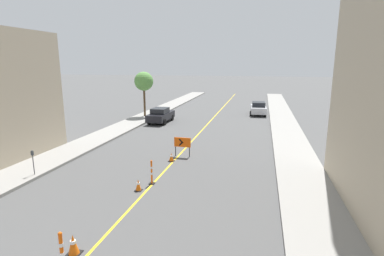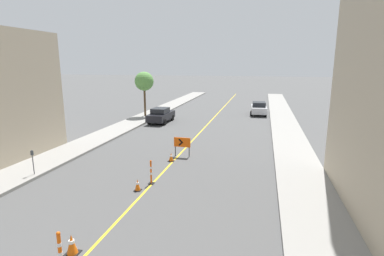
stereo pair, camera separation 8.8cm
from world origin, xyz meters
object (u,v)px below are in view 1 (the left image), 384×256
object	(u,v)px
arrow_barricade_primary	(182,143)
parking_meter_near_curb	(33,158)
delineator_post_front	(62,254)
parked_car_curb_mid	(258,108)
traffic_cone_fourth	(171,157)
street_tree_left_near	(144,82)
traffic_cone_third	(138,185)
parked_car_curb_near	(161,115)
delineator_post_rear	(152,174)
traffic_cone_second	(73,245)

from	to	relation	value
arrow_barricade_primary	parking_meter_near_curb	bearing A→B (deg)	-140.33
delineator_post_front	parked_car_curb_mid	distance (m)	31.03
traffic_cone_fourth	street_tree_left_near	bearing A→B (deg)	117.76
traffic_cone_third	delineator_post_front	xyz separation A→B (m)	(0.11, -6.04, 0.28)
traffic_cone_fourth	parked_car_curb_near	distance (m)	13.17
traffic_cone_third	parking_meter_near_curb	distance (m)	6.42
arrow_barricade_primary	parked_car_curb_near	size ratio (longest dim) A/B	0.31
delineator_post_rear	traffic_cone_third	bearing A→B (deg)	-109.72
arrow_barricade_primary	street_tree_left_near	xyz separation A→B (m)	(-8.24, 13.68, 3.21)
delineator_post_front	parked_car_curb_near	distance (m)	23.51
parking_meter_near_curb	arrow_barricade_primary	bearing A→B (deg)	38.27
traffic_cone_fourth	delineator_post_rear	distance (m)	3.82
traffic_cone_second	traffic_cone_third	world-z (taller)	traffic_cone_second
traffic_cone_second	delineator_post_front	bearing A→B (deg)	-77.45
parking_meter_near_curb	street_tree_left_near	size ratio (longest dim) A/B	0.27
traffic_cone_fourth	parking_meter_near_curb	size ratio (longest dim) A/B	0.40
delineator_post_front	street_tree_left_near	bearing A→B (deg)	106.60
parking_meter_near_curb	delineator_post_rear	bearing A→B (deg)	5.35
parking_meter_near_curb	parked_car_curb_mid	bearing A→B (deg)	63.99
traffic_cone_second	traffic_cone_third	bearing A→B (deg)	89.25
parked_car_curb_near	parked_car_curb_mid	xyz separation A→B (m)	(10.11, 7.54, 0.00)
parked_car_curb_near	street_tree_left_near	world-z (taller)	street_tree_left_near
traffic_cone_fourth	arrow_barricade_primary	xyz separation A→B (m)	(0.44, 1.13, 0.67)
delineator_post_front	traffic_cone_third	bearing A→B (deg)	91.02
parking_meter_near_curb	street_tree_left_near	distance (m)	19.52
arrow_barricade_primary	street_tree_left_near	world-z (taller)	street_tree_left_near
street_tree_left_near	traffic_cone_fourth	bearing A→B (deg)	-62.24
delineator_post_front	arrow_barricade_primary	xyz separation A→B (m)	(0.59, 11.96, 0.37)
traffic_cone_third	delineator_post_front	bearing A→B (deg)	-88.98
parked_car_curb_near	parking_meter_near_curb	xyz separation A→B (m)	(-1.68, -16.63, 0.35)
delineator_post_front	parking_meter_near_curb	distance (m)	9.11
parking_meter_near_curb	parked_car_curb_near	bearing A→B (deg)	84.22
parked_car_curb_near	delineator_post_front	bearing A→B (deg)	-76.82
delineator_post_rear	street_tree_left_near	bearing A→B (deg)	112.95
parked_car_curb_mid	parking_meter_near_curb	xyz separation A→B (m)	(-11.80, -24.17, 0.35)
delineator_post_front	parking_meter_near_curb	size ratio (longest dim) A/B	0.94
parked_car_curb_near	traffic_cone_fourth	bearing A→B (deg)	-66.53
traffic_cone_fourth	street_tree_left_near	world-z (taller)	street_tree_left_near
parked_car_curb_mid	street_tree_left_near	bearing A→B (deg)	-162.65
parking_meter_near_curb	street_tree_left_near	bearing A→B (deg)	93.50
traffic_cone_second	arrow_barricade_primary	size ratio (longest dim) A/B	0.53
traffic_cone_second	street_tree_left_near	world-z (taller)	street_tree_left_near
delineator_post_front	arrow_barricade_primary	distance (m)	11.98
traffic_cone_third	parked_car_curb_near	size ratio (longest dim) A/B	0.14
arrow_barricade_primary	parked_car_curb_mid	xyz separation A→B (m)	(4.74, 18.61, -0.15)
traffic_cone_fourth	parked_car_curb_mid	distance (m)	20.41
traffic_cone_second	street_tree_left_near	distance (m)	26.22
parked_car_curb_near	parking_meter_near_curb	size ratio (longest dim) A/B	3.11
traffic_cone_third	traffic_cone_fourth	xyz separation A→B (m)	(0.26, 4.78, -0.02)
traffic_cone_third	parking_meter_near_curb	xyz separation A→B (m)	(-6.36, 0.35, 0.86)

